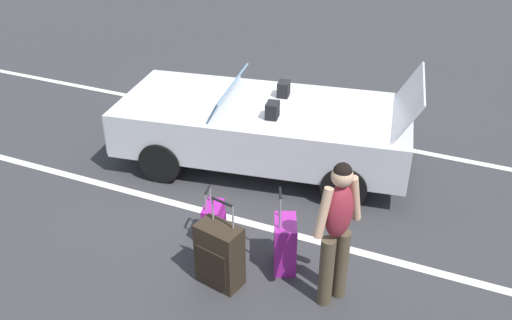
# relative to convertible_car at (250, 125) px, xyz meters

# --- Properties ---
(ground_plane) EXTENTS (80.00, 80.00, 0.00)m
(ground_plane) POSITION_rel_convertible_car_xyz_m (-0.20, -0.03, -0.59)
(ground_plane) COLOR #333335
(lot_line_near) EXTENTS (18.00, 0.12, 0.01)m
(lot_line_near) POSITION_rel_convertible_car_xyz_m (-0.20, -1.27, -0.59)
(lot_line_near) COLOR silver
(lot_line_near) RESTS_ON ground_plane
(lot_line_mid) EXTENTS (18.00, 0.12, 0.01)m
(lot_line_mid) POSITION_rel_convertible_car_xyz_m (-0.20, 1.43, -0.59)
(lot_line_mid) COLOR silver
(lot_line_mid) RESTS_ON ground_plane
(convertible_car) EXTENTS (4.41, 2.40, 1.51)m
(convertible_car) POSITION_rel_convertible_car_xyz_m (0.00, 0.00, 0.00)
(convertible_car) COLOR silver
(convertible_car) RESTS_ON ground_plane
(suitcase_large_black) EXTENTS (0.53, 0.38, 1.02)m
(suitcase_large_black) POSITION_rel_convertible_car_xyz_m (-0.75, 2.51, -0.22)
(suitcase_large_black) COLOR #2D2319
(suitcase_large_black) RESTS_ON ground_plane
(suitcase_medium_bright) EXTENTS (0.38, 0.46, 1.00)m
(suitcase_medium_bright) POSITION_rel_convertible_car_xyz_m (-1.30, 2.00, -0.28)
(suitcase_medium_bright) COLOR #991E8C
(suitcase_medium_bright) RESTS_ON ground_plane
(suitcase_small_carryon) EXTENTS (0.28, 0.37, 0.72)m
(suitcase_small_carryon) POSITION_rel_convertible_car_xyz_m (-0.37, 1.89, -0.34)
(suitcase_small_carryon) COLOR #991E8C
(suitcase_small_carryon) RESTS_ON ground_plane
(traveler_person) EXTENTS (0.39, 0.56, 1.65)m
(traveler_person) POSITION_rel_convertible_car_xyz_m (-1.93, 2.26, 0.34)
(traveler_person) COLOR #4C3F2D
(traveler_person) RESTS_ON ground_plane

